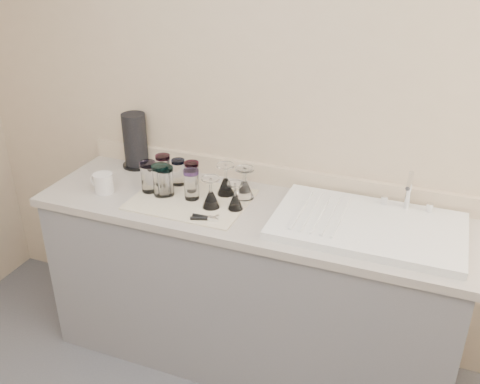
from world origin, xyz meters
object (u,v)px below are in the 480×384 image
at_px(goblet_back_right, 245,188).
at_px(goblet_extra, 244,187).
at_px(tumbler_magenta, 149,177).
at_px(tumbler_extra, 161,180).
at_px(paper_towel_roll, 135,141).
at_px(goblet_back_left, 226,184).
at_px(can_opener, 205,218).
at_px(tumbler_cyan, 178,172).
at_px(goblet_front_left, 211,197).
at_px(sink_unit, 368,225).
at_px(tumbler_lavender, 192,184).
at_px(white_mug, 103,183).
at_px(tumbler_teal, 163,168).
at_px(tumbler_blue, 166,181).
at_px(tumbler_purple, 192,175).
at_px(goblet_front_right, 235,200).

bearing_deg(goblet_back_right, goblet_extra, 137.92).
bearing_deg(tumbler_magenta, goblet_back_right, 13.01).
bearing_deg(tumbler_extra, paper_towel_roll, 137.73).
bearing_deg(goblet_back_left, can_opener, -87.34).
relative_size(tumbler_extra, goblet_extra, 1.06).
xyz_separation_m(goblet_back_left, goblet_back_right, (0.10, -0.00, -0.00)).
distance_m(tumbler_cyan, goblet_front_left, 0.30).
distance_m(sink_unit, tumbler_extra, 1.00).
bearing_deg(tumbler_lavender, goblet_back_left, 37.87).
xyz_separation_m(tumbler_cyan, white_mug, (-0.32, -0.20, -0.03)).
height_order(sink_unit, tumbler_teal, sink_unit).
bearing_deg(tumbler_blue, tumbler_teal, 123.58).
bearing_deg(tumbler_lavender, goblet_front_left, -20.83).
relative_size(tumbler_blue, can_opener, 1.16).
height_order(sink_unit, tumbler_purple, sink_unit).
relative_size(tumbler_purple, goblet_back_left, 0.91).
height_order(tumbler_cyan, tumbler_lavender, tumbler_lavender).
xyz_separation_m(tumbler_purple, tumbler_magenta, (-0.19, -0.11, 0.01)).
distance_m(tumbler_cyan, tumbler_extra, 0.14).
distance_m(tumbler_teal, goblet_extra, 0.44).
bearing_deg(paper_towel_roll, tumbler_lavender, -29.08).
bearing_deg(tumbler_teal, tumbler_blue, -56.42).
distance_m(sink_unit, tumbler_teal, 1.06).
bearing_deg(goblet_front_right, goblet_front_left, -167.15).
xyz_separation_m(tumbler_blue, goblet_back_right, (0.37, 0.11, -0.02)).
bearing_deg(goblet_back_left, tumbler_magenta, -163.19).
bearing_deg(tumbler_purple, goblet_back_right, 0.41).
distance_m(tumbler_teal, goblet_front_left, 0.37).
relative_size(tumbler_extra, can_opener, 1.24).
bearing_deg(tumbler_extra, tumbler_magenta, 168.07).
xyz_separation_m(tumbler_blue, tumbler_lavender, (0.13, 0.01, 0.00)).
bearing_deg(goblet_back_left, goblet_back_right, -1.26).
bearing_deg(tumbler_extra, tumbler_teal, 114.02).
relative_size(tumbler_blue, goblet_back_right, 0.96).
distance_m(tumbler_magenta, goblet_front_left, 0.36).
height_order(tumbler_extra, goblet_front_right, tumbler_extra).
relative_size(tumbler_magenta, paper_towel_roll, 0.52).
height_order(tumbler_cyan, paper_towel_roll, paper_towel_roll).
xyz_separation_m(sink_unit, goblet_extra, (-0.61, 0.08, 0.04)).
distance_m(tumbler_magenta, can_opener, 0.42).
bearing_deg(tumbler_lavender, sink_unit, 2.03).
bearing_deg(sink_unit, tumbler_magenta, -178.07).
bearing_deg(tumbler_magenta, tumbler_blue, -3.30).
relative_size(tumbler_teal, tumbler_purple, 1.04).
xyz_separation_m(tumbler_teal, tumbler_cyan, (0.08, 0.00, -0.01)).
distance_m(sink_unit, goblet_front_left, 0.72).
xyz_separation_m(tumbler_teal, paper_towel_roll, (-0.25, 0.14, 0.06)).
height_order(tumbler_purple, tumbler_extra, tumbler_extra).
height_order(tumbler_teal, goblet_back_right, goblet_back_right).
xyz_separation_m(goblet_back_right, white_mug, (-0.68, -0.19, -0.01)).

